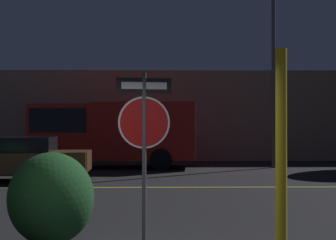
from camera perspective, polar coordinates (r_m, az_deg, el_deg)
name	(u,v)px	position (r m, az deg, el deg)	size (l,w,h in m)	color
road_center_stripe	(144,187)	(13.33, -2.89, -8.20)	(40.69, 0.12, 0.01)	gold
stop_sign	(144,127)	(6.68, -2.93, -0.83)	(0.79, 0.15, 2.55)	#4C4C51
yellow_pole_right	(281,169)	(5.32, 13.64, -5.79)	(0.12, 0.12, 2.65)	yellow
hedge_bush_2	(51,198)	(7.32, -14.06, -9.26)	(1.28, 1.19, 1.39)	#19421E
passing_car_2	(24,159)	(15.35, -17.20, -4.52)	(4.25, 1.98, 1.38)	brown
delivery_truck	(109,130)	(19.09, -7.15, -1.21)	(6.71, 2.70, 2.63)	maroon
street_lamp	(273,32)	(19.79, 12.73, 10.46)	(0.53, 0.53, 8.11)	#4C4C51
building_backdrop	(181,116)	(24.28, 1.60, 0.47)	(29.18, 4.18, 4.32)	#7A6B5B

